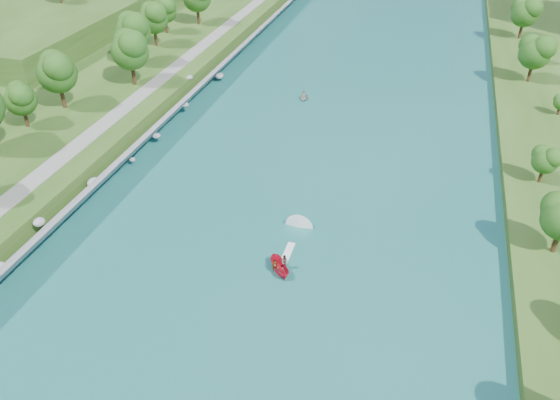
% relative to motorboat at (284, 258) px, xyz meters
% --- Properties ---
extents(ground, '(260.00, 260.00, 0.00)m').
position_rel_motorboat_xyz_m(ground, '(-2.49, -6.47, -0.74)').
color(ground, '#2D5119').
rests_on(ground, ground).
extents(river_water, '(55.00, 240.00, 0.10)m').
position_rel_motorboat_xyz_m(river_water, '(-2.49, 13.53, -0.69)').
color(river_water, '#17594F').
rests_on(river_water, ground).
extents(riprap_bank, '(4.56, 236.00, 4.18)m').
position_rel_motorboat_xyz_m(riprap_bank, '(-28.34, 12.63, 1.07)').
color(riprap_bank, slate).
rests_on(riprap_bank, ground).
extents(riverside_path, '(3.00, 200.00, 0.10)m').
position_rel_motorboat_xyz_m(riverside_path, '(-34.99, 13.53, 2.81)').
color(riverside_path, gray).
rests_on(riverside_path, berm_west).
extents(motorboat, '(3.60, 18.76, 2.09)m').
position_rel_motorboat_xyz_m(motorboat, '(0.00, 0.00, 0.00)').
color(motorboat, red).
rests_on(motorboat, river_water).
extents(raft, '(2.57, 3.29, 1.63)m').
position_rel_motorboat_xyz_m(raft, '(-9.18, 45.91, -0.27)').
color(raft, '#999CA1').
rests_on(raft, river_water).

